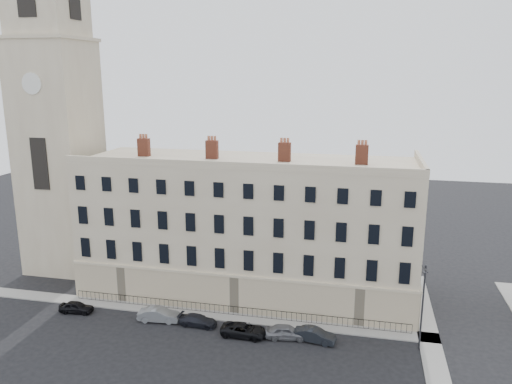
% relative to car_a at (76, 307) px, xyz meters
% --- Properties ---
extents(ground, '(160.00, 160.00, 0.00)m').
position_rel_car_a_xyz_m(ground, '(22.00, -2.57, -0.59)').
color(ground, black).
rests_on(ground, ground).
extents(terrace, '(36.22, 12.22, 17.00)m').
position_rel_car_a_xyz_m(terrace, '(16.04, 9.39, 6.90)').
color(terrace, '#C1AE8F').
rests_on(terrace, ground).
extents(church_tower, '(8.00, 8.13, 44.00)m').
position_rel_car_a_xyz_m(church_tower, '(-8.00, 11.42, 18.07)').
color(church_tower, '#C1AE8F').
rests_on(church_tower, ground).
extents(pavement_terrace, '(48.00, 2.00, 0.12)m').
position_rel_car_a_xyz_m(pavement_terrace, '(12.00, 2.43, -0.53)').
color(pavement_terrace, gray).
rests_on(pavement_terrace, ground).
extents(pavement_east_return, '(2.00, 24.00, 0.12)m').
position_rel_car_a_xyz_m(pavement_east_return, '(35.00, 5.43, -0.53)').
color(pavement_east_return, gray).
rests_on(pavement_east_return, ground).
extents(railings, '(35.00, 0.04, 0.96)m').
position_rel_car_a_xyz_m(railings, '(16.00, 2.83, -0.04)').
color(railings, black).
rests_on(railings, ground).
extents(car_a, '(3.59, 1.70, 1.18)m').
position_rel_car_a_xyz_m(car_a, '(0.00, 0.00, 0.00)').
color(car_a, black).
rests_on(car_a, ground).
extents(car_b, '(4.27, 1.86, 1.37)m').
position_rel_car_a_xyz_m(car_b, '(9.08, 0.13, 0.09)').
color(car_b, slate).
rests_on(car_b, ground).
extents(car_c, '(3.85, 1.69, 1.10)m').
position_rel_car_a_xyz_m(car_c, '(13.16, 0.09, -0.04)').
color(car_c, black).
rests_on(car_c, ground).
extents(car_d, '(4.39, 2.08, 1.21)m').
position_rel_car_a_xyz_m(car_d, '(18.03, -0.87, 0.01)').
color(car_d, black).
rests_on(car_d, ground).
extents(car_e, '(4.10, 2.10, 1.34)m').
position_rel_car_a_xyz_m(car_e, '(22.00, -0.43, 0.08)').
color(car_e, slate).
rests_on(car_e, ground).
extents(car_f, '(4.05, 1.87, 1.28)m').
position_rel_car_a_xyz_m(car_f, '(24.63, -0.42, 0.05)').
color(car_f, black).
rests_on(car_f, ground).
extents(streetlamp, '(0.51, 1.72, 8.04)m').
position_rel_car_a_xyz_m(streetlamp, '(33.90, 0.20, 3.86)').
color(streetlamp, '#303035').
rests_on(streetlamp, ground).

